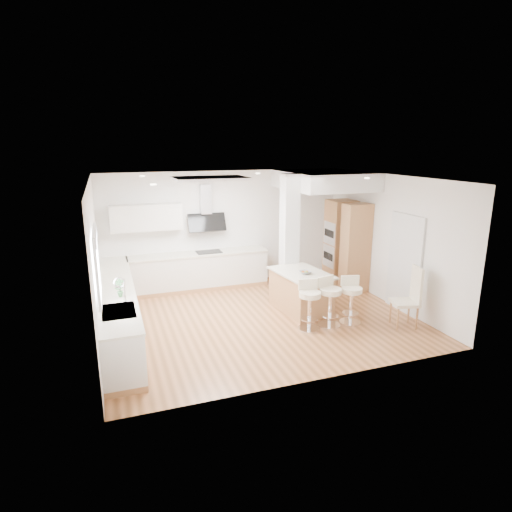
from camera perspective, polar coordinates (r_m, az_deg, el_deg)
name	(u,v)px	position (r m, az deg, el deg)	size (l,w,h in m)	color
ground	(259,318)	(8.76, 0.46, -8.26)	(6.00, 6.00, 0.00)	#B07041
ceiling	(259,318)	(8.76, 0.46, -8.26)	(6.00, 5.00, 0.02)	white
wall_back	(225,228)	(10.64, -4.13, 3.74)	(6.00, 0.04, 2.80)	white
wall_left	(96,265)	(7.84, -20.59, -1.15)	(0.04, 5.00, 2.80)	white
wall_right	(389,240)	(9.73, 17.34, 2.06)	(0.04, 5.00, 2.80)	white
skylight	(211,179)	(8.44, -6.06, 10.24)	(4.10, 2.10, 0.06)	silver
window_left	(97,262)	(6.90, -20.50, -0.69)	(0.06, 1.28, 1.07)	white
doorway_right	(405,265)	(9.35, 19.20, -1.12)	(0.05, 1.00, 2.10)	#494039
counter_left	(118,309)	(8.35, -17.93, -6.79)	(0.63, 4.50, 1.35)	tan
counter_back	(192,261)	(10.34, -8.54, -0.73)	(3.62, 0.63, 2.50)	tan
pillar	(289,238)	(9.55, 4.46, 2.47)	(0.35, 0.35, 2.80)	silver
soffit	(324,180)	(10.24, 9.02, 9.95)	(1.78, 2.20, 0.40)	white
oven_column	(346,245)	(10.61, 11.87, 1.50)	(0.63, 1.21, 2.10)	tan
peninsula	(301,291)	(9.07, 6.01, -4.64)	(1.07, 1.48, 0.90)	tan
bar_stool_a	(309,302)	(8.14, 7.13, -6.14)	(0.50, 0.50, 0.95)	white
bar_stool_b	(330,299)	(8.34, 9.78, -5.67)	(0.52, 0.52, 0.96)	white
bar_stool_c	(351,298)	(8.56, 12.57, -5.43)	(0.51, 0.51, 0.93)	white
dining_chair	(411,295)	(8.67, 19.91, -4.91)	(0.57, 0.57, 1.19)	#EEE2C2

